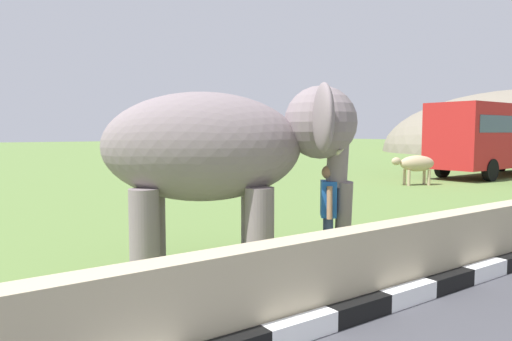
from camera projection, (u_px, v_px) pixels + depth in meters
barrier_parapet at (347, 271)px, 5.73m from camera, size 28.00×0.36×1.00m
elephant at (226, 150)px, 7.35m from camera, size 3.95×3.44×2.92m
person_handler at (328, 210)px, 7.64m from camera, size 0.48×0.56×1.66m
bus_red at (497, 134)px, 23.36m from camera, size 9.17×2.85×3.50m
cow_near at (416, 164)px, 19.28m from camera, size 1.90×1.15×1.23m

